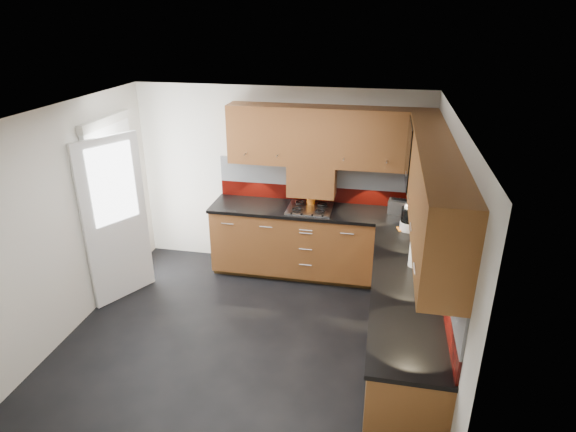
% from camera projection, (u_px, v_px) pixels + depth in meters
% --- Properties ---
extents(room, '(4.00, 3.80, 2.64)m').
position_uv_depth(room, '(240.00, 209.00, 4.58)').
color(room, black).
extents(base_cabinets, '(2.70, 3.20, 0.95)m').
position_uv_depth(base_cabinets, '(352.00, 279.00, 5.45)').
color(base_cabinets, brown).
rests_on(base_cabinets, room).
extents(countertop, '(2.72, 3.22, 0.04)m').
position_uv_depth(countertop, '(353.00, 241.00, 5.25)').
color(countertop, black).
rests_on(countertop, base_cabinets).
extents(backsplash, '(2.70, 3.20, 0.54)m').
position_uv_depth(backsplash, '(376.00, 211.00, 5.30)').
color(backsplash, '#650E09').
rests_on(backsplash, countertop).
extents(upper_cabinets, '(2.50, 3.20, 0.72)m').
position_uv_depth(upper_cabinets, '(376.00, 159.00, 4.93)').
color(upper_cabinets, brown).
rests_on(upper_cabinets, room).
extents(extractor_hood, '(0.60, 0.33, 0.40)m').
position_uv_depth(extractor_hood, '(312.00, 180.00, 6.06)').
color(extractor_hood, brown).
rests_on(extractor_hood, room).
extents(glass_cabinet, '(0.32, 0.80, 0.66)m').
position_uv_depth(glass_cabinet, '(423.00, 152.00, 5.09)').
color(glass_cabinet, black).
rests_on(glass_cabinet, room).
extents(back_door, '(0.42, 1.19, 2.04)m').
position_uv_depth(back_door, '(116.00, 211.00, 5.75)').
color(back_door, white).
rests_on(back_door, room).
extents(gas_hob, '(0.56, 0.49, 0.04)m').
position_uv_depth(gas_hob, '(310.00, 208.00, 6.03)').
color(gas_hob, silver).
rests_on(gas_hob, countertop).
extents(utensil_pot, '(0.11, 0.11, 0.39)m').
position_uv_depth(utensil_pot, '(311.00, 198.00, 6.15)').
color(utensil_pot, orange).
rests_on(utensil_pot, countertop).
extents(toaster, '(0.26, 0.18, 0.18)m').
position_uv_depth(toaster, '(398.00, 207.00, 5.90)').
color(toaster, silver).
rests_on(toaster, countertop).
extents(food_processor, '(0.19, 0.19, 0.32)m').
position_uv_depth(food_processor, '(409.00, 218.00, 5.42)').
color(food_processor, white).
rests_on(food_processor, countertop).
extents(paper_towel, '(0.16, 0.16, 0.26)m').
position_uv_depth(paper_towel, '(415.00, 254.00, 4.66)').
color(paper_towel, white).
rests_on(paper_towel, countertop).
extents(orange_cloth, '(0.15, 0.14, 0.01)m').
position_uv_depth(orange_cloth, '(403.00, 229.00, 5.48)').
color(orange_cloth, orange).
rests_on(orange_cloth, countertop).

